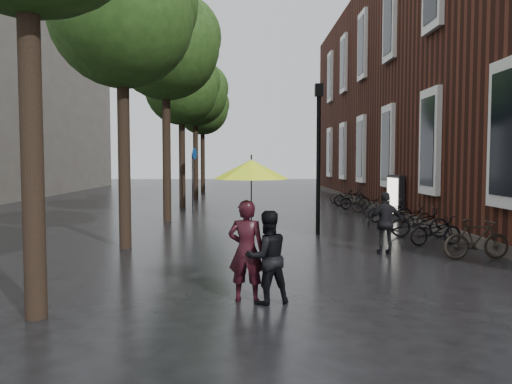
{
  "coord_description": "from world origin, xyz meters",
  "views": [
    {
      "loc": [
        -0.9,
        -6.37,
        2.33
      ],
      "look_at": [
        -0.61,
        6.1,
        1.57
      ],
      "focal_mm": 35.0,
      "sensor_mm": 36.0,
      "label": 1
    }
  ],
  "objects_px": {
    "lamp_post": "(318,143)",
    "ad_lightbox": "(395,197)",
    "person_black": "(267,257)",
    "person_burgundy": "(246,251)",
    "pedestrian_walking": "(386,223)",
    "parked_bicycles": "(383,209)"
  },
  "relations": [
    {
      "from": "ad_lightbox",
      "to": "parked_bicycles",
      "type": "bearing_deg",
      "value": -152.21
    },
    {
      "from": "pedestrian_walking",
      "to": "parked_bicycles",
      "type": "bearing_deg",
      "value": -105.97
    },
    {
      "from": "person_burgundy",
      "to": "ad_lightbox",
      "type": "distance_m",
      "value": 13.34
    },
    {
      "from": "pedestrian_walking",
      "to": "lamp_post",
      "type": "distance_m",
      "value": 4.29
    },
    {
      "from": "ad_lightbox",
      "to": "lamp_post",
      "type": "relative_size",
      "value": 0.37
    },
    {
      "from": "person_burgundy",
      "to": "lamp_post",
      "type": "height_order",
      "value": "lamp_post"
    },
    {
      "from": "pedestrian_walking",
      "to": "parked_bicycles",
      "type": "distance_m",
      "value": 7.56
    },
    {
      "from": "person_black",
      "to": "person_burgundy",
      "type": "bearing_deg",
      "value": -40.96
    },
    {
      "from": "parked_bicycles",
      "to": "lamp_post",
      "type": "xyz_separation_m",
      "value": [
        -3.17,
        -3.75,
        2.46
      ]
    },
    {
      "from": "pedestrian_walking",
      "to": "person_black",
      "type": "bearing_deg",
      "value": 52.66
    },
    {
      "from": "person_black",
      "to": "lamp_post",
      "type": "height_order",
      "value": "lamp_post"
    },
    {
      "from": "person_burgundy",
      "to": "pedestrian_walking",
      "type": "xyz_separation_m",
      "value": [
        3.52,
        4.15,
        -0.07
      ]
    },
    {
      "from": "parked_bicycles",
      "to": "lamp_post",
      "type": "height_order",
      "value": "lamp_post"
    },
    {
      "from": "lamp_post",
      "to": "ad_lightbox",
      "type": "bearing_deg",
      "value": 47.77
    },
    {
      "from": "person_black",
      "to": "parked_bicycles",
      "type": "distance_m",
      "value": 12.68
    },
    {
      "from": "ad_lightbox",
      "to": "lamp_post",
      "type": "distance_m",
      "value": 5.97
    },
    {
      "from": "person_burgundy",
      "to": "pedestrian_walking",
      "type": "height_order",
      "value": "person_burgundy"
    },
    {
      "from": "person_burgundy",
      "to": "ad_lightbox",
      "type": "xyz_separation_m",
      "value": [
        6.11,
        11.85,
        0.04
      ]
    },
    {
      "from": "person_burgundy",
      "to": "lamp_post",
      "type": "distance_m",
      "value": 8.3
    },
    {
      "from": "person_burgundy",
      "to": "person_black",
      "type": "distance_m",
      "value": 0.38
    },
    {
      "from": "ad_lightbox",
      "to": "pedestrian_walking",
      "type": "bearing_deg",
      "value": -114.96
    },
    {
      "from": "person_black",
      "to": "ad_lightbox",
      "type": "height_order",
      "value": "ad_lightbox"
    }
  ]
}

